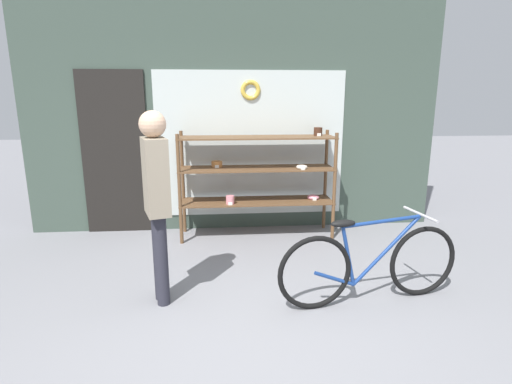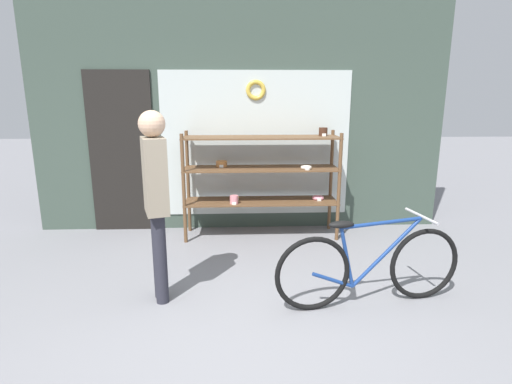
{
  "view_description": "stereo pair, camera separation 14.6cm",
  "coord_description": "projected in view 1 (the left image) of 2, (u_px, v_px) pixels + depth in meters",
  "views": [
    {
      "loc": [
        -0.18,
        -2.68,
        1.77
      ],
      "look_at": [
        0.13,
        0.92,
        0.91
      ],
      "focal_mm": 28.0,
      "sensor_mm": 36.0,
      "label": 1
    },
    {
      "loc": [
        -0.04,
        -2.69,
        1.77
      ],
      "look_at": [
        0.13,
        0.92,
        0.91
      ],
      "focal_mm": 28.0,
      "sensor_mm": 36.0,
      "label": 2
    }
  ],
  "objects": [
    {
      "name": "display_case",
      "position": [
        258.0,
        172.0,
        5.04
      ],
      "size": [
        1.94,
        0.49,
        1.39
      ],
      "color": "brown",
      "rests_on": "ground_plane"
    },
    {
      "name": "ground_plane",
      "position": [
        250.0,
        336.0,
        3.02
      ],
      "size": [
        30.0,
        30.0,
        0.0
      ],
      "primitive_type": "plane",
      "color": "gray"
    },
    {
      "name": "storefront_facade",
      "position": [
        232.0,
        93.0,
        5.16
      ],
      "size": [
        5.43,
        0.13,
        3.74
      ],
      "color": "#3D4C42",
      "rests_on": "ground_plane"
    },
    {
      "name": "pedestrian",
      "position": [
        157.0,
        194.0,
        3.32
      ],
      "size": [
        0.27,
        0.36,
        1.66
      ],
      "rotation": [
        0.0,
        0.0,
        1.88
      ],
      "color": "#282833",
      "rests_on": "ground_plane"
    },
    {
      "name": "bicycle",
      "position": [
        370.0,
        264.0,
        3.46
      ],
      "size": [
        1.68,
        0.46,
        0.79
      ],
      "rotation": [
        0.0,
        0.0,
        0.15
      ],
      "color": "black",
      "rests_on": "ground_plane"
    }
  ]
}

